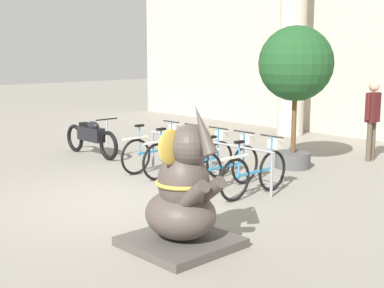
% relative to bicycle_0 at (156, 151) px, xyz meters
% --- Properties ---
extents(ground_plane, '(60.00, 60.00, 0.00)m').
position_rel_bicycle_0_xyz_m(ground_plane, '(1.33, -1.83, -0.41)').
color(ground_plane, gray).
extents(column_left, '(0.92, 0.92, 5.16)m').
position_rel_bicycle_0_xyz_m(column_left, '(-0.98, 5.77, 2.21)').
color(column_left, '#BCB7A8').
rests_on(column_left, ground_plane).
extents(bike_rack, '(3.19, 0.05, 0.77)m').
position_rel_bicycle_0_xyz_m(bike_rack, '(1.30, 0.12, 0.18)').
color(bike_rack, gray).
rests_on(bike_rack, ground_plane).
extents(bicycle_0, '(0.48, 1.67, 0.98)m').
position_rel_bicycle_0_xyz_m(bicycle_0, '(0.00, 0.00, 0.00)').
color(bicycle_0, black).
rests_on(bicycle_0, ground_plane).
extents(bicycle_1, '(0.48, 1.67, 0.98)m').
position_rel_bicycle_0_xyz_m(bicycle_1, '(0.65, 0.01, 0.00)').
color(bicycle_1, black).
rests_on(bicycle_1, ground_plane).
extents(bicycle_2, '(0.48, 1.67, 0.98)m').
position_rel_bicycle_0_xyz_m(bicycle_2, '(1.30, 0.04, 0.00)').
color(bicycle_2, black).
rests_on(bicycle_2, ground_plane).
extents(bicycle_3, '(0.48, 1.67, 0.98)m').
position_rel_bicycle_0_xyz_m(bicycle_3, '(1.95, 0.03, 0.00)').
color(bicycle_3, black).
rests_on(bicycle_3, ground_plane).
extents(bicycle_4, '(0.48, 1.67, 0.98)m').
position_rel_bicycle_0_xyz_m(bicycle_4, '(2.59, 0.01, 0.00)').
color(bicycle_4, black).
rests_on(bicycle_4, ground_plane).
extents(elephant_statue, '(1.21, 1.21, 1.82)m').
position_rel_bicycle_0_xyz_m(elephant_statue, '(3.55, -2.48, 0.21)').
color(elephant_statue, '#4C4742').
rests_on(elephant_statue, ground_plane).
extents(motorcycle, '(2.06, 0.55, 0.92)m').
position_rel_bicycle_0_xyz_m(motorcycle, '(-2.21, -0.11, 0.04)').
color(motorcycle, black).
rests_on(motorcycle, ground_plane).
extents(person_pedestrian, '(0.23, 0.47, 1.75)m').
position_rel_bicycle_0_xyz_m(person_pedestrian, '(2.45, 4.07, 0.65)').
color(person_pedestrian, brown).
rests_on(person_pedestrian, ground_plane).
extents(potted_tree, '(1.51, 1.51, 2.89)m').
position_rel_bicycle_0_xyz_m(potted_tree, '(1.72, 2.23, 1.63)').
color(potted_tree, '#4C4C4C').
rests_on(potted_tree, ground_plane).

